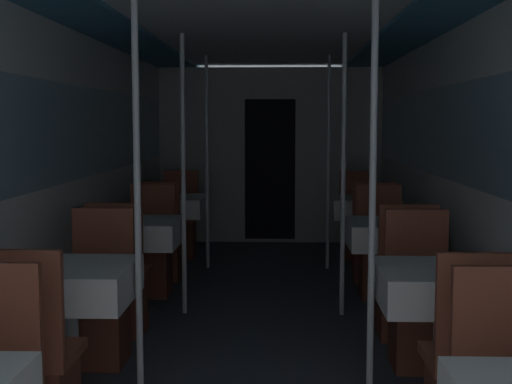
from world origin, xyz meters
The scene contains 26 objects.
wall_left centered at (-1.44, 3.63, 1.16)m, with size 0.05×10.07×2.22m.
wall_right centered at (1.44, 3.63, 1.16)m, with size 0.05×10.07×2.22m.
ceiling_panel centered at (0.00, 3.63, 2.27)m, with size 2.88×10.07×0.07m.
bulkhead_far centered at (0.00, 7.75, 1.11)m, with size 2.82×0.09×2.22m.
dining_table_left_1 centered at (-1.02, 2.47, 0.64)m, with size 0.69×0.69×0.75m.
chair_left_far_1 centered at (-1.02, 3.07, 0.30)m, with size 0.40×0.40×0.98m.
support_pole_left_1 centered at (-0.63, 2.47, 1.11)m, with size 0.04×0.04×2.22m.
dining_table_left_2 centered at (-1.02, 4.28, 0.64)m, with size 0.69×0.69×0.75m.
chair_left_near_2 centered at (-1.02, 3.67, 0.30)m, with size 0.40×0.40×0.98m.
chair_left_far_2 centered at (-1.02, 4.88, 0.30)m, with size 0.40×0.40×0.98m.
support_pole_left_2 centered at (-0.63, 4.28, 1.11)m, with size 0.04×0.04×2.22m.
dining_table_left_3 centered at (-1.02, 6.08, 0.64)m, with size 0.69×0.69×0.75m.
chair_left_near_3 centered at (-1.02, 5.48, 0.30)m, with size 0.40×0.40×0.98m.
chair_left_far_3 centered at (-1.02, 6.69, 0.30)m, with size 0.40×0.40×0.98m.
support_pole_left_3 centered at (-0.63, 6.08, 1.11)m, with size 0.04×0.04×2.22m.
dining_table_right_1 centered at (1.02, 2.47, 0.64)m, with size 0.69×0.69×0.75m.
chair_right_far_1 centered at (1.02, 3.07, 0.30)m, with size 0.40×0.40×0.98m.
support_pole_right_1 centered at (0.63, 2.47, 1.11)m, with size 0.04×0.04×2.22m.
dining_table_right_2 centered at (1.02, 4.28, 0.64)m, with size 0.69×0.69×0.75m.
chair_right_near_2 centered at (1.02, 3.67, 0.30)m, with size 0.40×0.40×0.98m.
chair_right_far_2 centered at (1.02, 4.88, 0.30)m, with size 0.40×0.40×0.98m.
support_pole_right_2 centered at (0.63, 4.28, 1.11)m, with size 0.04×0.04×2.22m.
dining_table_right_3 centered at (1.02, 6.08, 0.64)m, with size 0.69×0.69×0.75m.
chair_right_near_3 centered at (1.02, 5.48, 0.30)m, with size 0.40×0.40×0.98m.
chair_right_far_3 centered at (1.02, 6.69, 0.30)m, with size 0.40×0.40×0.98m.
support_pole_right_3 centered at (0.63, 6.08, 1.11)m, with size 0.04×0.04×2.22m.
Camera 1 is at (0.15, -1.33, 1.53)m, focal length 50.00 mm.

